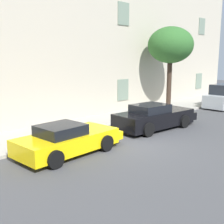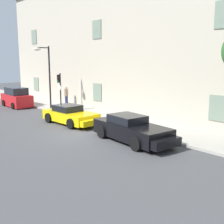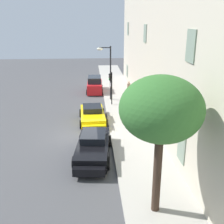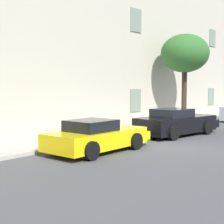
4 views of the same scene
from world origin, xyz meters
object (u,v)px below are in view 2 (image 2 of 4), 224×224
at_px(sportscar_red_lead, 72,116).
at_px(pedestrian_admiring, 66,96).
at_px(hatchback_distant, 17,98).
at_px(sportscar_yellow_flank, 134,130).
at_px(traffic_light, 60,85).
at_px(street_lamp, 45,65).

relative_size(sportscar_red_lead, pedestrian_admiring, 2.68).
bearing_deg(hatchback_distant, sportscar_red_lead, -1.88).
bearing_deg(sportscar_yellow_flank, pedestrian_admiring, 162.89).
bearing_deg(sportscar_red_lead, traffic_light, 157.70).
bearing_deg(sportscar_yellow_flank, sportscar_red_lead, 179.78).
xyz_separation_m(sportscar_red_lead, sportscar_yellow_flank, (5.90, -0.02, 0.06)).
relative_size(hatchback_distant, traffic_light, 1.21).
bearing_deg(sportscar_yellow_flank, street_lamp, 172.99).
distance_m(traffic_light, street_lamp, 2.37).
distance_m(traffic_light, pedestrian_admiring, 3.17).
bearing_deg(street_lamp, sportscar_yellow_flank, -7.01).
relative_size(sportscar_yellow_flank, pedestrian_admiring, 3.03).
bearing_deg(sportscar_yellow_flank, hatchback_distant, 178.75).
height_order(sportscar_red_lead, sportscar_yellow_flank, sportscar_yellow_flank).
distance_m(sportscar_yellow_flank, pedestrian_admiring, 13.00).
height_order(hatchback_distant, traffic_light, traffic_light).
distance_m(street_lamp, pedestrian_admiring, 3.70).
distance_m(sportscar_yellow_flank, hatchback_distant, 15.49).
bearing_deg(sportscar_red_lead, street_lamp, 166.61).
relative_size(sportscar_yellow_flank, street_lamp, 0.99).
bearing_deg(traffic_light, street_lamp, -168.64).
height_order(sportscar_yellow_flank, hatchback_distant, hatchback_distant).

